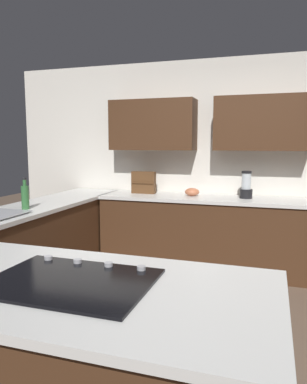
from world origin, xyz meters
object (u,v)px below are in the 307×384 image
Objects in this scene: spice_rack at (144,182)px; dish_soap_bottle at (25,196)px; blender at (246,187)px; mixing_bowl at (192,192)px; cooktop at (71,281)px.

dish_soap_bottle is (0.72, 1.47, -0.01)m from spice_rack.
mixing_bowl is (0.65, 0.00, -0.09)m from blender.
cooktop is at bearing 103.25° from spice_rack.
mixing_bowl is 1.98m from dish_soap_bottle.
dish_soap_bottle reaches higher than cooktop.
spice_rack reaches higher than cooktop.
blender is 1.03× the size of dish_soap_bottle.
dish_soap_bottle is (2.02, 1.43, -0.01)m from blender.
dish_soap_bottle is at bearing 35.31° from blender.
blender reaches higher than spice_rack.
mixing_bowl is at bearing 0.00° from blender.
mixing_bowl is 0.57× the size of dish_soap_bottle.
mixing_bowl is at bearing 176.91° from spice_rack.
cooktop is 3.13m from spice_rack.
spice_rack reaches higher than mixing_bowl.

